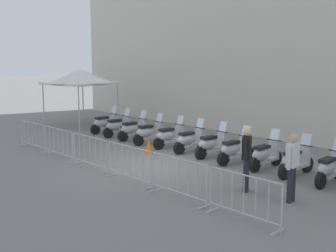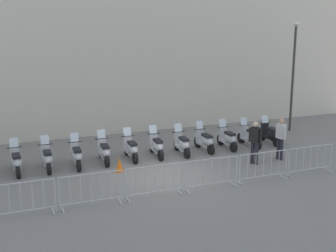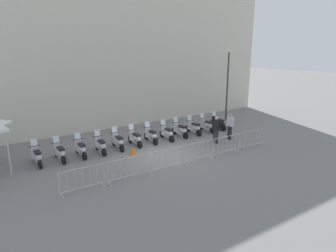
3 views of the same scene
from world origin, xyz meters
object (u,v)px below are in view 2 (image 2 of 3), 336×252
Objects in this scene: motorcycle_8 at (205,141)px; barrier_segment_0 at (21,200)px; motorcycle_7 at (182,144)px; barrier_segment_2 at (155,182)px; motorcycle_5 at (131,149)px; officer_mid_plaza at (281,136)px; motorcycle_6 at (157,146)px; motorcycle_4 at (104,152)px; motorcycle_9 at (228,139)px; barrier_segment_1 at (92,190)px; officer_near_row_end at (255,140)px; barrier_segment_3 at (212,174)px; motorcycle_1 at (16,162)px; motorcycle_11 at (271,134)px; street_lamp at (294,66)px; traffic_cone at (119,165)px; motorcycle_2 at (47,159)px; barrier_segment_5 at (310,160)px; barrier_segment_4 at (263,167)px; motorcycle_3 at (77,156)px.

motorcycle_8 is 8.91m from barrier_segment_0.
barrier_segment_2 is at bearing -134.48° from motorcycle_7.
motorcycle_7 is (2.17, -0.52, 0.00)m from motorcycle_5.
motorcycle_6 is at bearing 144.07° from officer_mid_plaza.
motorcycle_9 is at bearing -10.65° from motorcycle_4.
officer_near_row_end reaches higher than barrier_segment_1.
motorcycle_4 is 0.88× the size of barrier_segment_3.
motorcycle_1 is at bearing 169.93° from motorcycle_9.
motorcycle_9 is 1.00× the size of motorcycle_11.
street_lamp reaches higher than motorcycle_9.
motorcycle_1 is 0.89× the size of barrier_segment_0.
motorcycle_6 reaches higher than barrier_segment_1.
motorcycle_6 is 0.88× the size of barrier_segment_1.
barrier_segment_3 is at bearing -10.36° from barrier_segment_1.
traffic_cone is (-10.37, -1.23, -3.08)m from street_lamp.
motorcycle_2 is at bearing 178.09° from street_lamp.
motorcycle_1 is at bearing 169.32° from motorcycle_2.
motorcycle_2 is 7.82m from motorcycle_9.
street_lamp is 3.20× the size of officer_near_row_end.
motorcycle_4 and motorcycle_6 have the same top height.
barrier_segment_1 is (1.20, -4.32, 0.07)m from motorcycle_1.
motorcycle_5 is 0.99× the size of officer_mid_plaza.
barrier_segment_2 is 1.00× the size of barrier_segment_5.
street_lamp is (4.45, 5.16, 2.83)m from barrier_segment_5.
barrier_segment_0 is 10.23m from barrier_segment_5.
motorcycle_11 is (6.59, -1.23, 0.00)m from motorcycle_5.
barrier_segment_4 is at bearing -68.79° from motorcycle_6.
motorcycle_7 is at bearing 124.08° from officer_near_row_end.
barrier_segment_3 is at bearing -165.39° from officer_mid_plaza.
motorcycle_8 is 0.89× the size of barrier_segment_0.
barrier_segment_4 is at bearing -10.36° from barrier_segment_3.
motorcycle_9 is at bearing 108.85° from officer_mid_plaza.
motorcycle_7 is (1.08, -0.31, 0.00)m from motorcycle_6.
motorcycle_1 reaches higher than barrier_segment_2.
motorcycle_3 is 0.99× the size of officer_near_row_end.
motorcycle_8 is 1.00× the size of motorcycle_9.
motorcycle_9 is 2.23m from motorcycle_11.
traffic_cone is at bearing -50.92° from motorcycle_3.
motorcycle_11 is (7.69, -1.44, 0.00)m from motorcycle_4.
barrier_segment_1 is at bearing -10.36° from barrier_segment_0.
barrier_segment_1 is 1.00× the size of barrier_segment_4.
motorcycle_1 is at bearing 150.90° from traffic_cone.
motorcycle_5 is at bearing 100.77° from barrier_segment_3.
motorcycle_6 is 5.09m from officer_mid_plaza.
barrier_segment_0 is at bearing -170.48° from motorcycle_11.
motorcycle_7 is at bearing 120.52° from barrier_segment_5.
traffic_cone is at bearing 120.67° from barrier_segment_3.
motorcycle_5 and motorcycle_6 have the same top height.
motorcycle_5 is at bearing 169.51° from motorcycle_6.
motorcycle_9 is 4.16m from barrier_segment_4.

